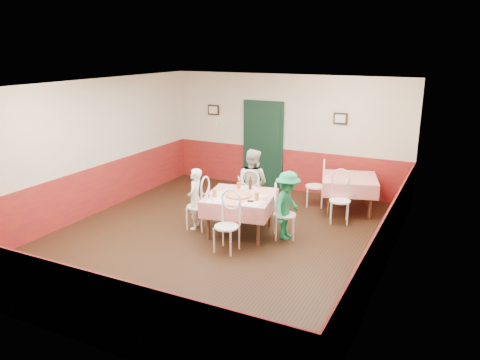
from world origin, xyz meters
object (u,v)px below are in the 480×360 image
at_px(main_table, 240,214).
at_px(chair_right, 284,215).
at_px(chair_far, 251,197).
at_px(pizza, 239,195).
at_px(chair_second_a, 315,186).
at_px(diner_left, 195,199).
at_px(glass_b, 257,197).
at_px(chair_left, 198,206).
at_px(beer_bottle, 250,184).
at_px(diner_far, 252,184).
at_px(wallet, 251,201).
at_px(diner_right, 287,205).
at_px(second_table, 349,194).
at_px(chair_second_b, 340,201).
at_px(glass_c, 239,186).
at_px(glass_a, 215,194).
at_px(chair_near, 227,227).

distance_m(main_table, chair_right, 0.85).
relative_size(chair_far, pizza, 1.97).
bearing_deg(chair_second_a, diner_left, -52.26).
height_order(chair_right, chair_second_a, same).
xyz_separation_m(chair_right, glass_b, (-0.42, -0.32, 0.38)).
xyz_separation_m(chair_left, chair_right, (1.67, 0.31, 0.00)).
bearing_deg(diner_left, chair_second_a, 128.45).
bearing_deg(beer_bottle, glass_b, -54.94).
xyz_separation_m(pizza, diner_far, (-0.18, 0.96, -0.05)).
distance_m(pizza, wallet, 0.38).
xyz_separation_m(beer_bottle, wallet, (0.33, -0.67, -0.11)).
relative_size(pizza, wallet, 4.15).
bearing_deg(diner_right, glass_b, 125.88).
bearing_deg(chair_right, beer_bottle, 47.83).
bearing_deg(diner_right, second_table, -17.65).
relative_size(chair_second_a, diner_right, 0.70).
bearing_deg(chair_right, diner_left, 75.41).
bearing_deg(wallet, chair_right, 30.20).
xyz_separation_m(chair_left, wallet, (1.18, -0.11, 0.32)).
bearing_deg(pizza, wallet, -30.09).
bearing_deg(chair_second_a, second_table, 73.65).
xyz_separation_m(chair_far, glass_b, (0.57, -1.00, 0.38)).
bearing_deg(main_table, chair_right, 10.61).
height_order(pizza, wallet, pizza).
bearing_deg(chair_second_b, chair_far, -178.05).
bearing_deg(chair_right, chair_far, 30.41).
bearing_deg(glass_c, chair_left, -141.84).
relative_size(main_table, diner_right, 0.96).
relative_size(chair_right, wallet, 8.18).
xyz_separation_m(glass_b, beer_bottle, (-0.40, 0.57, 0.04)).
bearing_deg(chair_far, diner_right, 129.57).
relative_size(diner_far, diner_right, 1.13).
relative_size(chair_left, glass_a, 6.35).
xyz_separation_m(diner_left, diner_right, (1.77, 0.33, 0.04)).
distance_m(beer_bottle, diner_far, 0.54).
distance_m(pizza, diner_right, 0.91).
height_order(main_table, glass_a, glass_a).
bearing_deg(glass_a, diner_right, 21.76).
xyz_separation_m(chair_far, glass_a, (-0.20, -1.17, 0.38)).
relative_size(chair_right, diner_right, 0.70).
distance_m(chair_near, chair_second_a, 3.05).
bearing_deg(main_table, wallet, -38.00).
bearing_deg(second_table, diner_far, -143.51).
height_order(chair_near, glass_c, chair_near).
height_order(glass_a, diner_right, diner_right).
xyz_separation_m(chair_near, glass_b, (0.26, 0.67, 0.38)).
relative_size(chair_left, chair_near, 1.00).
bearing_deg(beer_bottle, diner_right, -15.49).
bearing_deg(chair_near, diner_right, 54.45).
relative_size(chair_second_a, wallet, 8.18).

